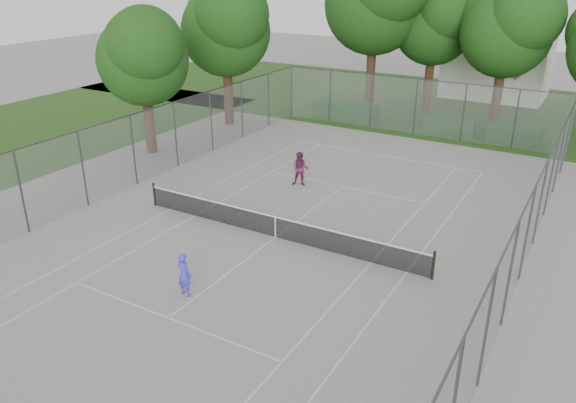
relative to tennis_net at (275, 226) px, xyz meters
The scene contains 15 objects.
ground 0.51m from the tennis_net, ahead, with size 120.00×120.00×0.00m, color slate.
grass_far 26.00m from the tennis_net, 90.00° to the left, with size 60.00×20.00×0.00m, color #1F3F12.
court_markings 0.50m from the tennis_net, ahead, with size 11.03×23.83×0.01m.
tennis_net is the anchor object (origin of this frame).
perimeter_fence 1.30m from the tennis_net, ahead, with size 18.08×34.08×3.52m.
tree_far_midleft 24.73m from the tennis_net, 93.06° to the left, with size 6.64×6.06×9.54m.
tree_far_midright 22.87m from the tennis_net, 79.40° to the left, with size 6.59×6.02×9.47m.
tree_side_back 18.49m from the tennis_net, 131.58° to the left, with size 6.61×6.04×9.50m.
tree_side_front 14.14m from the tennis_net, 154.20° to the left, with size 5.71×5.21×8.21m.
hedge_left 19.09m from the tennis_net, 106.51° to the left, with size 4.53×1.36×1.13m, color #144015.
hedge_mid 18.49m from the tennis_net, 84.14° to the left, with size 3.22×0.92×1.01m, color #144015.
hedge_right 19.24m from the tennis_net, 72.19° to the left, with size 3.18×1.17×0.95m, color #144015.
house 31.16m from the tennis_net, 86.05° to the left, with size 7.71×5.98×9.60m.
girl_player 5.09m from the tennis_net, 94.64° to the right, with size 0.56×0.37×1.54m, color #4138D4.
woman_player 5.84m from the tennis_net, 109.22° to the left, with size 0.83×0.64×1.70m, color #63214C.
Camera 1 is at (10.54, -17.13, 10.21)m, focal length 35.00 mm.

